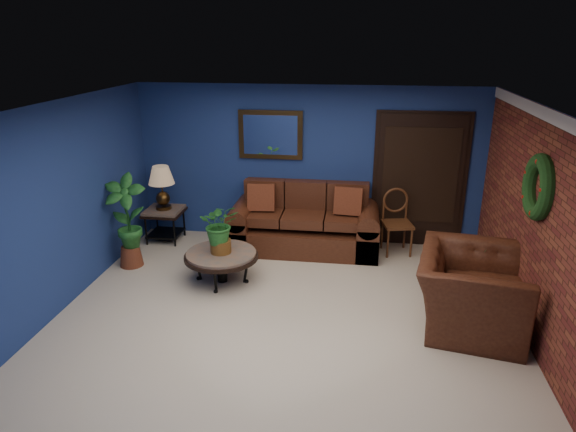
# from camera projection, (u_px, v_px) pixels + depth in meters

# --- Properties ---
(floor) EXTENTS (5.50, 5.50, 0.00)m
(floor) POSITION_uv_depth(u_px,v_px,m) (286.00, 313.00, 6.29)
(floor) COLOR #BDB09D
(floor) RESTS_ON ground
(wall_back) EXTENTS (5.50, 0.04, 2.50)m
(wall_back) POSITION_uv_depth(u_px,v_px,m) (308.00, 165.00, 8.20)
(wall_back) COLOR navy
(wall_back) RESTS_ON ground
(wall_left) EXTENTS (0.04, 5.00, 2.50)m
(wall_left) POSITION_uv_depth(u_px,v_px,m) (62.00, 206.00, 6.23)
(wall_left) COLOR navy
(wall_left) RESTS_ON ground
(wall_right_brick) EXTENTS (0.04, 5.00, 2.50)m
(wall_right_brick) POSITION_uv_depth(u_px,v_px,m) (539.00, 229.00, 5.51)
(wall_right_brick) COLOR brown
(wall_right_brick) RESTS_ON ground
(ceiling) EXTENTS (5.50, 5.00, 0.02)m
(ceiling) POSITION_uv_depth(u_px,v_px,m) (286.00, 106.00, 5.45)
(ceiling) COLOR white
(ceiling) RESTS_ON wall_back
(crown_molding) EXTENTS (0.03, 5.00, 0.14)m
(crown_molding) POSITION_uv_depth(u_px,v_px,m) (555.00, 118.00, 5.12)
(crown_molding) COLOR white
(crown_molding) RESTS_ON wall_right_brick
(wall_mirror) EXTENTS (1.02, 0.06, 0.77)m
(wall_mirror) POSITION_uv_depth(u_px,v_px,m) (271.00, 135.00, 8.08)
(wall_mirror) COLOR #452D14
(wall_mirror) RESTS_ON wall_back
(closet_door) EXTENTS (1.44, 0.06, 2.18)m
(closet_door) POSITION_uv_depth(u_px,v_px,m) (419.00, 181.00, 8.01)
(closet_door) COLOR black
(closet_door) RESTS_ON wall_back
(wreath) EXTENTS (0.16, 0.72, 0.72)m
(wreath) POSITION_uv_depth(u_px,v_px,m) (538.00, 187.00, 5.41)
(wreath) COLOR black
(wreath) RESTS_ON wall_right_brick
(sofa) EXTENTS (2.31, 1.00, 1.04)m
(sofa) POSITION_uv_depth(u_px,v_px,m) (305.00, 227.00, 8.12)
(sofa) COLOR #4C2615
(sofa) RESTS_ON ground
(coffee_table) EXTENTS (1.01, 1.01, 0.43)m
(coffee_table) POSITION_uv_depth(u_px,v_px,m) (221.00, 256.00, 6.97)
(coffee_table) COLOR #534D49
(coffee_table) RESTS_ON ground
(end_table) EXTENTS (0.60, 0.60, 0.54)m
(end_table) POSITION_uv_depth(u_px,v_px,m) (165.00, 216.00, 8.36)
(end_table) COLOR #534D49
(end_table) RESTS_ON ground
(table_lamp) EXTENTS (0.41, 0.41, 0.69)m
(table_lamp) POSITION_uv_depth(u_px,v_px,m) (162.00, 182.00, 8.17)
(table_lamp) COLOR #452D14
(table_lamp) RESTS_ON end_table
(side_chair) EXTENTS (0.51, 0.51, 1.00)m
(side_chair) POSITION_uv_depth(u_px,v_px,m) (397.00, 217.00, 7.89)
(side_chair) COLOR brown
(side_chair) RESTS_ON ground
(armchair) EXTENTS (1.42, 1.56, 0.89)m
(armchair) POSITION_uv_depth(u_px,v_px,m) (471.00, 291.00, 5.89)
(armchair) COLOR #4C2615
(armchair) RESTS_ON ground
(coffee_plant) EXTENTS (0.62, 0.57, 0.70)m
(coffee_plant) POSITION_uv_depth(u_px,v_px,m) (220.00, 226.00, 6.82)
(coffee_plant) COLOR brown
(coffee_plant) RESTS_ON coffee_table
(floor_plant) EXTENTS (0.44, 0.39, 0.83)m
(floor_plant) POSITION_uv_depth(u_px,v_px,m) (479.00, 271.00, 6.40)
(floor_plant) COLOR brown
(floor_plant) RESTS_ON ground
(tall_plant) EXTENTS (0.62, 0.44, 1.38)m
(tall_plant) POSITION_uv_depth(u_px,v_px,m) (127.00, 218.00, 7.33)
(tall_plant) COLOR brown
(tall_plant) RESTS_ON ground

